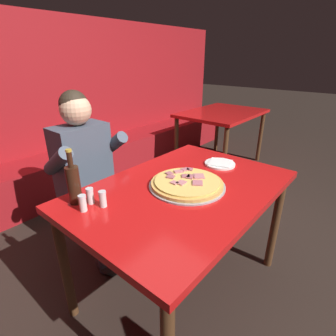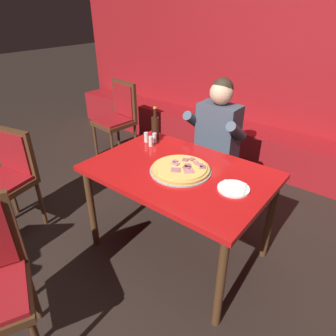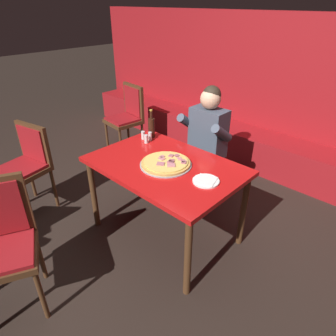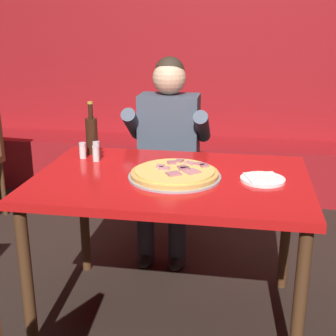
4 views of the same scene
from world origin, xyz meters
The scene contains 13 objects.
ground_plane centered at (0.00, 0.00, 0.00)m, with size 24.00×24.00×0.00m, color black.
booth_wall_panel centered at (0.00, 2.18, 0.95)m, with size 6.80×0.16×1.90m, color maroon.
booth_bench centered at (0.00, 1.86, 0.23)m, with size 6.46×0.48×0.46m, color maroon.
main_dining_table centered at (0.00, 0.00, 0.69)m, with size 1.31×0.89×0.78m.
pizza centered at (0.02, -0.01, 0.80)m, with size 0.44×0.44×0.05m.
plate_white_paper centered at (0.43, 0.01, 0.79)m, with size 0.21×0.21×0.02m.
beer_bottle centered at (-0.50, 0.32, 0.89)m, with size 0.07×0.07×0.29m.
shaker_oregano centered at (-0.52, 0.22, 0.82)m, with size 0.04×0.04×0.09m.
shaker_red_pepper_flakes centered at (-0.45, 0.26, 0.82)m, with size 0.04×0.04×0.09m.
shaker_black_pepper centered at (-0.43, 0.18, 0.82)m, with size 0.04×0.04×0.09m.
diner_seated_blue_shirt centered at (-0.14, 0.73, 0.71)m, with size 0.53×0.53×1.27m.
dining_chair_near_left centered at (-1.35, -0.66, 0.56)m, with size 0.52×0.52×0.93m.
dining_chair_by_booth centered at (-1.72, 0.99, 0.56)m, with size 0.48×0.48×0.97m.
Camera 2 is at (1.11, -1.54, 1.85)m, focal length 32.00 mm.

